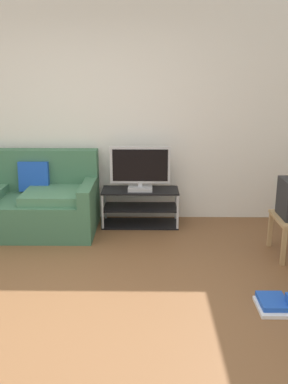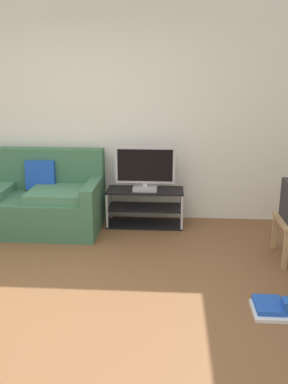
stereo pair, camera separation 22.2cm
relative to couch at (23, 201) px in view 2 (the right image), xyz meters
The scene contains 6 objects.
ground_plane 2.17m from the couch, 64.90° to the right, with size 9.00×9.80×0.02m, color brown.
wall_back 1.46m from the couch, 29.32° to the left, with size 9.00×0.10×2.70m, color silver.
couch is the anchor object (origin of this frame).
tv_stand 1.49m from the couch, ahead, with size 0.93×0.40×0.45m.
flat_tv 1.53m from the couch, ahead, with size 0.72×0.22×0.53m.
floor_tray 3.23m from the couch, 33.77° to the right, with size 0.44×0.33×0.14m.
Camera 2 is at (0.89, -2.91, 1.85)m, focal length 39.99 mm.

